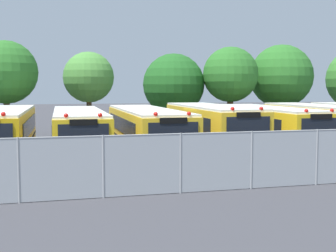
{
  "coord_description": "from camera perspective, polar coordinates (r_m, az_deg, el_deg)",
  "views": [
    {
      "loc": [
        -8.36,
        -22.81,
        3.61
      ],
      "look_at": [
        -2.36,
        0.0,
        1.6
      ],
      "focal_mm": 48.09,
      "sensor_mm": 36.0,
      "label": 1
    }
  ],
  "objects": [
    {
      "name": "school_bus_3",
      "position": [
        24.52,
        5.4,
        -0.17
      ],
      "size": [
        2.69,
        10.25,
        2.79
      ],
      "rotation": [
        0.0,
        0.0,
        3.12
      ],
      "color": "yellow",
      "rests_on": "ground_plane"
    },
    {
      "name": "school_bus_4",
      "position": [
        25.91,
        12.71,
        -0.14
      ],
      "size": [
        2.57,
        10.39,
        2.66
      ],
      "rotation": [
        0.0,
        0.0,
        3.13
      ],
      "color": "yellow",
      "rests_on": "ground_plane"
    },
    {
      "name": "school_bus_0",
      "position": [
        23.13,
        -20.24,
        -0.84
      ],
      "size": [
        2.78,
        11.02,
        2.72
      ],
      "rotation": [
        0.0,
        0.0,
        3.12
      ],
      "color": "yellow",
      "rests_on": "ground_plane"
    },
    {
      "name": "tree_3",
      "position": [
        33.8,
        0.56,
        5.31
      ],
      "size": [
        4.62,
        4.62,
        6.17
      ],
      "color": "#4C3823",
      "rests_on": "ground_plane"
    },
    {
      "name": "traffic_cone",
      "position": [
        16.75,
        -6.51,
        -6.76
      ],
      "size": [
        0.37,
        0.37,
        0.48
      ],
      "primitive_type": "cone",
      "color": "#EA5914",
      "rests_on": "ground_plane"
    },
    {
      "name": "tree_5",
      "position": [
        36.58,
        14.28,
        6.23
      ],
      "size": [
        4.94,
        4.94,
        6.98
      ],
      "color": "#4C3823",
      "rests_on": "ground_plane"
    },
    {
      "name": "tree_4",
      "position": [
        33.59,
        7.83,
        6.42
      ],
      "size": [
        4.07,
        4.07,
        6.62
      ],
      "color": "#4C3823",
      "rests_on": "ground_plane"
    },
    {
      "name": "school_bus_5",
      "position": [
        27.67,
        19.2,
        0.08
      ],
      "size": [
        2.71,
        11.38,
        2.72
      ],
      "rotation": [
        0.0,
        0.0,
        3.12
      ],
      "color": "yellow",
      "rests_on": "ground_plane"
    },
    {
      "name": "school_bus_1",
      "position": [
        23.06,
        -11.29,
        -0.77
      ],
      "size": [
        2.65,
        10.75,
        2.62
      ],
      "rotation": [
        0.0,
        0.0,
        3.12
      ],
      "color": "yellow",
      "rests_on": "ground_plane"
    },
    {
      "name": "tree_2",
      "position": [
        33.03,
        -9.84,
        6.02
      ],
      "size": [
        3.66,
        3.66,
        6.2
      ],
      "color": "#4C3823",
      "rests_on": "ground_plane"
    },
    {
      "name": "chainlink_fence",
      "position": [
        16.91,
        14.58,
        -3.9
      ],
      "size": [
        29.01,
        0.07,
        2.08
      ],
      "color": "#9EA0A3",
      "rests_on": "ground_plane"
    },
    {
      "name": "tree_1",
      "position": [
        31.25,
        -19.66,
        6.43
      ],
      "size": [
        4.12,
        4.12,
        6.68
      ],
      "color": "#4C3823",
      "rests_on": "ground_plane"
    },
    {
      "name": "school_bus_2",
      "position": [
        23.54,
        -2.81,
        -0.53
      ],
      "size": [
        2.71,
        11.56,
        2.65
      ],
      "rotation": [
        0.0,
        0.0,
        3.13
      ],
      "color": "yellow",
      "rests_on": "ground_plane"
    },
    {
      "name": "ground_plane",
      "position": [
        24.56,
        5.34,
        -3.6
      ],
      "size": [
        160.0,
        160.0,
        0.0
      ],
      "primitive_type": "plane",
      "color": "#38383D"
    }
  ]
}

